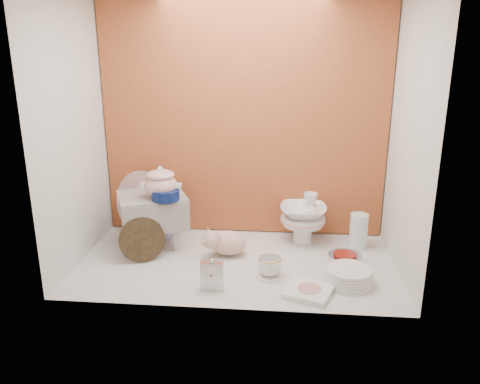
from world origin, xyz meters
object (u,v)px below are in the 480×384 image
object	(u,v)px
soup_tureen	(161,182)
blue_white_vase	(158,222)
floral_platter	(142,203)
gold_rim_teacup	(270,266)
mantel_clock	(212,274)
step_stool	(153,221)
plush_pig	(228,242)
crystal_bowl	(345,260)
porcelain_tower	(303,217)
dinner_plate_stack	(349,276)

from	to	relation	value
soup_tureen	blue_white_vase	bearing A→B (deg)	114.72
floral_platter	gold_rim_teacup	size ratio (longest dim) A/B	3.26
mantel_clock	step_stool	bearing A→B (deg)	132.00
step_stool	plush_pig	distance (m)	0.49
soup_tureen	crystal_bowl	bearing A→B (deg)	-6.24
plush_pig	porcelain_tower	size ratio (longest dim) A/B	0.84
floral_platter	plush_pig	bearing A→B (deg)	-25.57
soup_tureen	blue_white_vase	distance (m)	0.35
mantel_clock	floral_platter	bearing A→B (deg)	130.19
gold_rim_teacup	blue_white_vase	bearing A→B (deg)	148.09
step_stool	porcelain_tower	size ratio (longest dim) A/B	1.19
blue_white_vase	porcelain_tower	distance (m)	0.92
step_stool	dinner_plate_stack	size ratio (longest dim) A/B	1.52
step_stool	plush_pig	size ratio (longest dim) A/B	1.41
soup_tureen	step_stool	bearing A→B (deg)	147.77
blue_white_vase	mantel_clock	size ratio (longest dim) A/B	1.36
soup_tureen	porcelain_tower	xyz separation A→B (m)	(0.85, 0.19, -0.26)
mantel_clock	dinner_plate_stack	distance (m)	0.71
gold_rim_teacup	crystal_bowl	xyz separation A→B (m)	(0.42, 0.18, -0.03)
porcelain_tower	soup_tureen	bearing A→B (deg)	-167.45
dinner_plate_stack	mantel_clock	bearing A→B (deg)	-170.08
gold_rim_teacup	crystal_bowl	bearing A→B (deg)	23.53
plush_pig	porcelain_tower	xyz separation A→B (m)	(0.44, 0.24, 0.08)
blue_white_vase	crystal_bowl	size ratio (longest dim) A/B	1.19
blue_white_vase	gold_rim_teacup	size ratio (longest dim) A/B	1.79
plush_pig	soup_tureen	bearing A→B (deg)	163.64
gold_rim_teacup	step_stool	bearing A→B (deg)	154.52
plush_pig	crystal_bowl	bearing A→B (deg)	-14.33
step_stool	floral_platter	size ratio (longest dim) A/B	0.92
plush_pig	dinner_plate_stack	size ratio (longest dim) A/B	1.08
plush_pig	gold_rim_teacup	distance (m)	0.36
mantel_clock	crystal_bowl	world-z (taller)	mantel_clock
blue_white_vase	mantel_clock	distance (m)	0.76
soup_tureen	porcelain_tower	size ratio (longest dim) A/B	0.71
step_stool	mantel_clock	size ratio (longest dim) A/B	2.28
gold_rim_teacup	crystal_bowl	distance (m)	0.46
floral_platter	blue_white_vase	world-z (taller)	floral_platter
plush_pig	crystal_bowl	world-z (taller)	plush_pig
soup_tureen	plush_pig	size ratio (longest dim) A/B	0.84
plush_pig	gold_rim_teacup	size ratio (longest dim) A/B	2.12
step_stool	crystal_bowl	distance (m)	1.17
mantel_clock	dinner_plate_stack	size ratio (longest dim) A/B	0.67
floral_platter	dinner_plate_stack	bearing A→B (deg)	-24.66
soup_tureen	dinner_plate_stack	xyz separation A→B (m)	(1.07, -0.35, -0.38)
floral_platter	crystal_bowl	world-z (taller)	floral_platter
soup_tureen	floral_platter	world-z (taller)	soup_tureen
floral_platter	blue_white_vase	xyz separation A→B (m)	(0.13, -0.08, -0.09)
dinner_plate_stack	crystal_bowl	world-z (taller)	dinner_plate_stack
blue_white_vase	mantel_clock	world-z (taller)	blue_white_vase
dinner_plate_stack	floral_platter	bearing A→B (deg)	155.34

